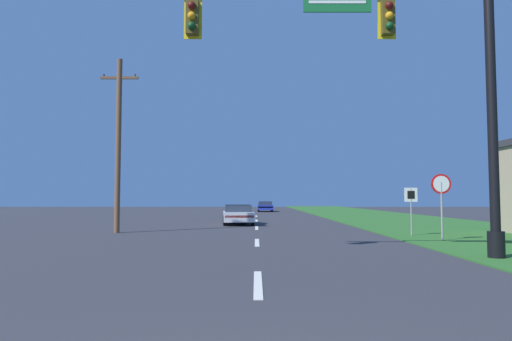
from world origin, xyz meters
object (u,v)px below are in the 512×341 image
Objects in this scene: far_car at (265,206)px; route_sign_post at (410,200)px; signal_mast at (408,73)px; car_ahead at (238,214)px; stop_sign at (441,192)px; utility_pole_near at (118,142)px.

far_car is 35.66m from route_sign_post.
signal_mast is 2.12× the size of car_ahead.
stop_sign reaches higher than route_sign_post.
stop_sign is at bearing -81.04° from far_car.
far_car is 2.23× the size of route_sign_post.
stop_sign is 1.23× the size of route_sign_post.
car_ahead is 1.00× the size of far_car.
signal_mast reaches higher than car_ahead.
car_ahead is 9.56m from utility_pole_near.
utility_pole_near reaches higher than route_sign_post.
utility_pole_near is (-5.41, -6.96, 3.68)m from car_ahead.
stop_sign reaches higher than far_car.
car_ahead is 0.55× the size of utility_pole_near.
route_sign_post is at bearing 71.21° from signal_mast.
route_sign_post is (7.76, -8.90, 0.92)m from car_ahead.
far_car is at bearing 77.08° from utility_pole_near.
route_sign_post reaches higher than car_ahead.
signal_mast is 1.17× the size of utility_pole_near.
signal_mast reaches higher than far_car.
route_sign_post is (-0.38, 2.29, -0.34)m from stop_sign.
far_car is at bearing 98.93° from route_sign_post.
far_car is (-3.07, 42.46, -4.45)m from signal_mast.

